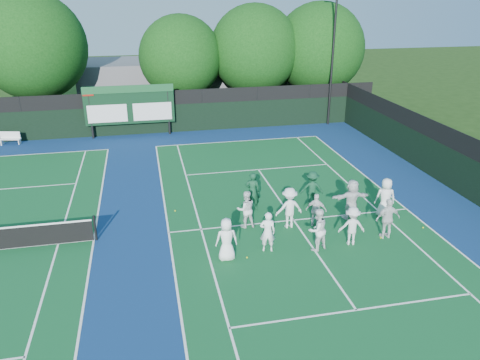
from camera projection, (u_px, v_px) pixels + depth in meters
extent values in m
plane|color=#1B360E|center=(301.00, 231.00, 19.75)|extent=(120.00, 120.00, 0.00)
cube|color=navy|center=(156.00, 234.00, 19.50)|extent=(34.00, 32.00, 0.01)
cube|color=#105226|center=(294.00, 220.00, 20.65)|extent=(10.97, 23.77, 0.00)
cube|color=white|center=(239.00, 141.00, 31.42)|extent=(10.97, 0.08, 0.00)
cube|color=white|center=(169.00, 232.00, 19.60)|extent=(0.08, 23.77, 0.00)
cube|color=white|center=(406.00, 209.00, 21.71)|extent=(0.08, 23.77, 0.00)
cube|color=white|center=(201.00, 229.00, 19.86)|extent=(0.08, 23.77, 0.00)
cube|color=white|center=(379.00, 212.00, 21.44)|extent=(0.08, 23.77, 0.00)
cube|color=white|center=(356.00, 310.00, 14.86)|extent=(8.23, 0.08, 0.00)
cube|color=white|center=(258.00, 170.00, 26.45)|extent=(8.23, 0.08, 0.00)
cube|color=white|center=(294.00, 220.00, 20.65)|extent=(0.08, 12.80, 0.00)
cube|color=white|center=(16.00, 155.00, 28.73)|extent=(10.97, 0.08, 0.00)
cube|color=white|center=(94.00, 240.00, 19.02)|extent=(0.08, 23.77, 0.00)
cube|color=white|center=(58.00, 243.00, 18.75)|extent=(0.08, 23.77, 0.00)
cube|color=black|center=(146.00, 120.00, 32.71)|extent=(34.00, 0.08, 2.00)
cube|color=black|center=(144.00, 99.00, 32.15)|extent=(34.00, 0.05, 1.00)
cube|color=black|center=(477.00, 183.00, 22.01)|extent=(0.08, 32.00, 2.00)
cylinder|color=black|center=(91.00, 113.00, 31.37)|extent=(0.16, 0.16, 3.50)
cylinder|color=black|center=(168.00, 110.00, 32.37)|extent=(0.16, 0.16, 3.50)
cube|color=black|center=(130.00, 105.00, 31.70)|extent=(6.00, 0.15, 2.60)
cube|color=#154A25|center=(128.00, 89.00, 31.20)|extent=(6.00, 0.05, 0.50)
cube|color=silver|center=(107.00, 114.00, 31.51)|extent=(2.60, 0.04, 1.20)
cube|color=silver|center=(152.00, 111.00, 32.09)|extent=(2.60, 0.04, 1.20)
cube|color=maroon|center=(88.00, 92.00, 30.74)|extent=(0.70, 0.04, 0.50)
cube|color=slate|center=(190.00, 83.00, 40.35)|extent=(18.00, 6.00, 4.00)
cylinder|color=black|center=(333.00, 57.00, 33.52)|extent=(0.16, 0.16, 10.00)
cylinder|color=black|center=(95.00, 228.00, 18.84)|extent=(0.10, 0.10, 1.10)
cube|color=white|center=(10.00, 139.00, 30.62)|extent=(1.39, 0.66, 0.05)
cube|color=white|center=(10.00, 135.00, 30.65)|extent=(1.32, 0.36, 0.45)
cube|color=white|center=(2.00, 142.00, 30.59)|extent=(0.12, 0.32, 0.36)
cube|color=white|center=(20.00, 141.00, 30.80)|extent=(0.12, 0.32, 0.36)
cylinder|color=black|center=(43.00, 107.00, 34.29)|extent=(0.44, 0.44, 2.97)
sphere|color=#0C360D|center=(33.00, 47.00, 32.67)|extent=(7.47, 7.47, 7.47)
sphere|color=#0C360D|center=(44.00, 57.00, 33.34)|extent=(5.23, 5.23, 5.23)
cylinder|color=black|center=(183.00, 104.00, 36.36)|extent=(0.44, 0.44, 2.46)
sphere|color=#0C360D|center=(181.00, 57.00, 35.02)|extent=(6.20, 6.20, 6.20)
sphere|color=#0C360D|center=(188.00, 64.00, 35.64)|extent=(4.34, 4.34, 4.34)
cylinder|color=black|center=(254.00, 99.00, 37.43)|extent=(0.44, 0.44, 2.59)
sphere|color=#0C360D|center=(255.00, 50.00, 35.97)|extent=(6.86, 6.86, 6.86)
sphere|color=#0C360D|center=(261.00, 58.00, 36.62)|extent=(4.80, 4.80, 4.80)
cylinder|color=black|center=(316.00, 97.00, 38.46)|extent=(0.44, 0.44, 2.46)
sphere|color=#0C360D|center=(319.00, 48.00, 36.99)|extent=(7.14, 7.14, 7.14)
sphere|color=#0C360D|center=(324.00, 57.00, 37.64)|extent=(4.99, 4.99, 4.99)
sphere|color=#BBD318|center=(247.00, 257.00, 17.73)|extent=(0.07, 0.07, 0.07)
sphere|color=#BBD318|center=(314.00, 189.00, 23.82)|extent=(0.07, 0.07, 0.07)
sphere|color=#BBD318|center=(423.00, 228.00, 19.96)|extent=(0.07, 0.07, 0.07)
sphere|color=#BBD318|center=(175.00, 211.00, 21.47)|extent=(0.07, 0.07, 0.07)
sphere|color=#BBD318|center=(311.00, 184.00, 24.46)|extent=(0.07, 0.07, 0.07)
sphere|color=#BBD318|center=(381.00, 238.00, 19.14)|extent=(0.07, 0.07, 0.07)
imported|color=white|center=(227.00, 239.00, 17.36)|extent=(0.84, 0.56, 1.70)
imported|color=white|center=(268.00, 232.00, 17.95)|extent=(0.67, 0.51, 1.66)
imported|color=white|center=(317.00, 230.00, 18.04)|extent=(1.01, 0.90, 1.74)
imported|color=silver|center=(352.00, 226.00, 18.45)|extent=(1.13, 0.77, 1.61)
imported|color=silver|center=(388.00, 219.00, 18.90)|extent=(1.03, 0.45, 1.74)
imported|color=silver|center=(246.00, 209.00, 19.80)|extent=(0.83, 0.66, 1.65)
imported|color=white|center=(289.00, 208.00, 19.76)|extent=(1.20, 0.74, 1.80)
imported|color=silver|center=(316.00, 210.00, 19.91)|extent=(0.95, 0.70, 1.49)
imported|color=silver|center=(352.00, 199.00, 20.53)|extent=(1.72, 0.58, 1.84)
imported|color=white|center=(385.00, 198.00, 20.72)|extent=(0.99, 0.77, 1.81)
imported|color=#103D24|center=(253.00, 191.00, 21.37)|extent=(0.75, 0.58, 1.82)
imported|color=#103C24|center=(312.00, 188.00, 21.89)|extent=(1.18, 0.83, 1.66)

